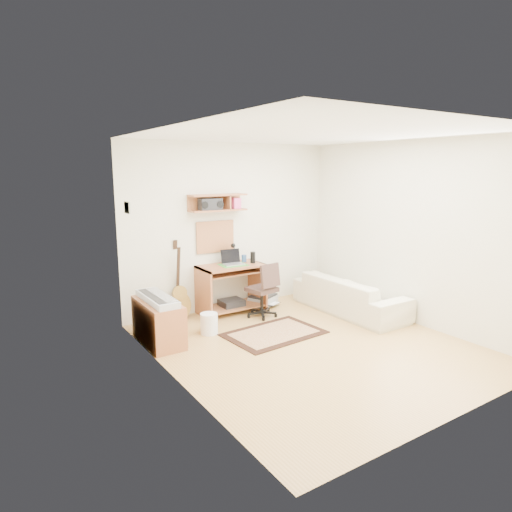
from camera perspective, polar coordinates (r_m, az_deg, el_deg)
floor at (r=5.79m, az=7.05°, el=-11.35°), size 3.60×4.00×0.01m
ceiling at (r=5.37m, az=7.73°, el=15.35°), size 3.60×4.00×0.01m
back_wall at (r=7.06m, az=-3.20°, el=3.76°), size 3.60×0.01×2.60m
left_wall at (r=4.49m, az=-10.49°, el=-0.59°), size 0.01×4.00×2.60m
right_wall at (r=6.73m, az=19.21°, el=2.81°), size 0.01×4.00×2.60m
wall_shelf at (r=6.76m, az=-4.91°, el=6.83°), size 0.90×0.25×0.26m
cork_board at (r=6.91m, az=-5.25°, el=2.49°), size 0.64×0.03×0.49m
wall_photo at (r=5.85m, az=-16.17°, el=5.97°), size 0.02×0.20×0.15m
desk at (r=6.92m, az=-3.17°, el=-4.20°), size 1.00×0.55×0.75m
laptop at (r=6.80m, az=-2.94°, el=-0.20°), size 0.34×0.34×0.24m
speaker at (r=6.96m, az=-0.41°, el=-0.18°), size 0.08×0.08×0.18m
desk_lamp at (r=6.99m, az=-2.79°, el=0.43°), size 0.10×0.10×0.31m
pencil_cup at (r=7.05m, az=-1.55°, el=-0.30°), size 0.08×0.08×0.11m
boombox at (r=6.70m, az=-5.89°, el=6.60°), size 0.35×0.16×0.18m
rug at (r=6.12m, az=2.33°, el=-9.86°), size 1.34×0.95×0.02m
task_chair at (r=6.69m, az=0.74°, el=-4.29°), size 0.50×0.50×0.85m
cabinet at (r=5.87m, az=-12.42°, el=-8.28°), size 0.40×0.90×0.55m
music_keyboard at (r=5.78m, az=-12.55°, el=-5.34°), size 0.27×0.88×0.08m
guitar at (r=6.64m, az=-9.75°, el=-3.06°), size 0.32×0.21×1.18m
waste_basket at (r=6.12m, az=-6.03°, el=-8.61°), size 0.24×0.24×0.28m
printer at (r=7.35m, az=0.90°, el=-5.62°), size 0.53×0.48×0.16m
sofa at (r=7.07m, az=11.94°, el=-4.12°), size 0.56×1.91×0.75m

